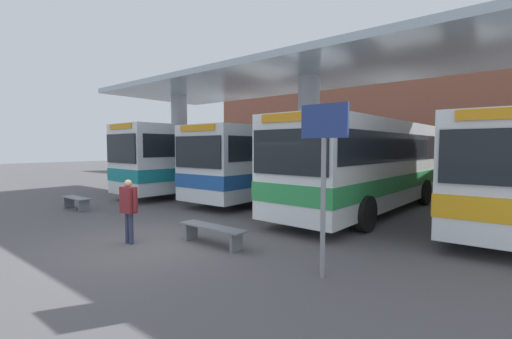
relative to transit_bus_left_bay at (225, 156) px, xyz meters
name	(u,v)px	position (x,y,z in m)	size (l,w,h in m)	color
ground_plane	(148,244)	(6.01, -8.90, -1.86)	(100.00, 100.00, 0.00)	#565456
townhouse_backdrop	(414,98)	(6.01, 14.36, 4.23)	(40.00, 0.58, 10.49)	brown
station_canopy	(309,91)	(6.01, -1.27, 2.77)	(21.79, 6.72, 5.46)	silver
transit_bus_left_bay	(225,156)	(0.00, 0.00, 0.00)	(2.95, 12.27, 3.35)	white
transit_bus_center_bay	(284,159)	(3.89, 0.04, -0.09)	(2.95, 11.26, 3.17)	silver
transit_bus_right_bay	(368,162)	(8.55, -1.27, -0.05)	(2.94, 10.25, 3.25)	white
transit_bus_far_right_bay	(505,165)	(12.54, 0.19, -0.10)	(3.11, 11.55, 3.14)	white
waiting_bench_near_pillar	(76,201)	(-0.07, -7.98, -1.53)	(1.59, 0.44, 0.46)	slate
waiting_bench_mid_platform	(212,231)	(7.33, -7.98, -1.51)	(1.95, 0.44, 0.46)	slate
info_sign_platform	(324,155)	(10.37, -8.14, 0.35)	(0.90, 0.09, 3.12)	gray
pedestrian_waiting	(129,205)	(5.67, -9.18, -0.91)	(0.58, 0.26, 1.57)	#333856
parked_car_street	(324,164)	(0.29, 10.91, -0.85)	(4.48, 2.16, 2.09)	maroon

